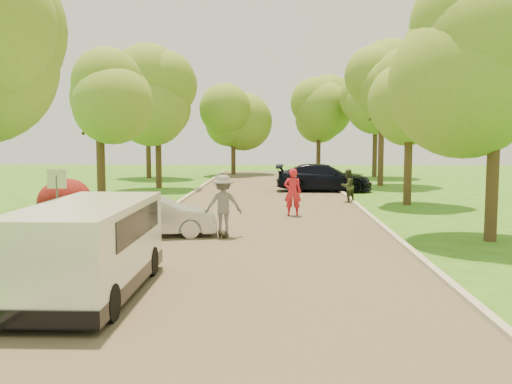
# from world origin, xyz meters

# --- Properties ---
(ground) EXTENTS (100.00, 100.00, 0.00)m
(ground) POSITION_xyz_m (0.00, 0.00, 0.00)
(ground) COLOR #2F6518
(ground) RESTS_ON ground
(road) EXTENTS (8.00, 60.00, 0.01)m
(road) POSITION_xyz_m (0.00, 8.00, 0.01)
(road) COLOR #4C4438
(road) RESTS_ON ground
(curb_left) EXTENTS (0.18, 60.00, 0.12)m
(curb_left) POSITION_xyz_m (-4.05, 8.00, 0.06)
(curb_left) COLOR #B2AD9E
(curb_left) RESTS_ON ground
(curb_right) EXTENTS (0.18, 60.00, 0.12)m
(curb_right) POSITION_xyz_m (4.05, 8.00, 0.06)
(curb_right) COLOR #B2AD9E
(curb_right) RESTS_ON ground
(street_sign) EXTENTS (0.55, 0.06, 2.17)m
(street_sign) POSITION_xyz_m (-5.80, 4.00, 1.56)
(street_sign) COLOR #59595E
(street_sign) RESTS_ON ground
(red_shrub) EXTENTS (1.70, 1.70, 1.95)m
(red_shrub) POSITION_xyz_m (-6.30, 5.50, 1.10)
(red_shrub) COLOR #382619
(red_shrub) RESTS_ON ground
(tree_l_midb) EXTENTS (4.30, 4.20, 6.62)m
(tree_l_midb) POSITION_xyz_m (-6.81, 12.00, 4.59)
(tree_l_midb) COLOR #382619
(tree_l_midb) RESTS_ON ground
(tree_l_far) EXTENTS (4.92, 4.80, 7.79)m
(tree_l_far) POSITION_xyz_m (-6.39, 22.00, 5.47)
(tree_l_far) COLOR #382619
(tree_l_far) RESTS_ON ground
(tree_r_mida) EXTENTS (5.13, 5.00, 7.95)m
(tree_r_mida) POSITION_xyz_m (7.02, 5.00, 5.54)
(tree_r_mida) COLOR #382619
(tree_r_mida) RESTS_ON ground
(tree_r_midb) EXTENTS (4.51, 4.40, 7.01)m
(tree_r_midb) POSITION_xyz_m (6.60, 14.00, 4.88)
(tree_r_midb) COLOR #382619
(tree_r_midb) RESTS_ON ground
(tree_r_far) EXTENTS (5.33, 5.20, 8.34)m
(tree_r_far) POSITION_xyz_m (7.23, 24.00, 5.83)
(tree_r_far) COLOR #382619
(tree_r_far) RESTS_ON ground
(tree_bg_a) EXTENTS (5.12, 5.00, 7.72)m
(tree_bg_a) POSITION_xyz_m (-8.78, 30.00, 5.31)
(tree_bg_a) COLOR #382619
(tree_bg_a) RESTS_ON ground
(tree_bg_b) EXTENTS (5.12, 5.00, 7.95)m
(tree_bg_b) POSITION_xyz_m (8.22, 32.00, 5.54)
(tree_bg_b) COLOR #382619
(tree_bg_b) RESTS_ON ground
(tree_bg_c) EXTENTS (4.92, 4.80, 7.33)m
(tree_bg_c) POSITION_xyz_m (-2.79, 34.00, 5.02)
(tree_bg_c) COLOR #382619
(tree_bg_c) RESTS_ON ground
(tree_bg_d) EXTENTS (5.12, 5.00, 7.72)m
(tree_bg_d) POSITION_xyz_m (4.22, 36.00, 5.31)
(tree_bg_d) COLOR #382619
(tree_bg_d) RESTS_ON ground
(minivan) EXTENTS (1.93, 4.86, 1.81)m
(minivan) POSITION_xyz_m (-3.20, -1.12, 0.96)
(minivan) COLOR white
(minivan) RESTS_ON ground
(silver_sedan) EXTENTS (3.94, 1.80, 1.25)m
(silver_sedan) POSITION_xyz_m (-3.30, 5.46, 0.63)
(silver_sedan) COLOR #B3B2B8
(silver_sedan) RESTS_ON ground
(dark_sedan) EXTENTS (5.45, 2.43, 1.55)m
(dark_sedan) POSITION_xyz_m (3.13, 20.12, 0.78)
(dark_sedan) COLOR black
(dark_sedan) RESTS_ON ground
(longboard) EXTENTS (0.43, 0.96, 0.11)m
(longboard) POSITION_xyz_m (-1.19, 5.47, 0.10)
(longboard) COLOR black
(longboard) RESTS_ON ground
(skateboarder) EXTENTS (1.27, 0.88, 1.81)m
(skateboarder) POSITION_xyz_m (-1.19, 5.47, 1.02)
(skateboarder) COLOR slate
(skateboarder) RESTS_ON longboard
(person_striped) EXTENTS (0.69, 0.47, 1.86)m
(person_striped) POSITION_xyz_m (1.09, 10.18, 0.93)
(person_striped) COLOR red
(person_striped) RESTS_ON ground
(person_olive) EXTENTS (0.96, 0.94, 1.56)m
(person_olive) POSITION_xyz_m (3.80, 14.82, 0.78)
(person_olive) COLOR #2E3620
(person_olive) RESTS_ON ground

